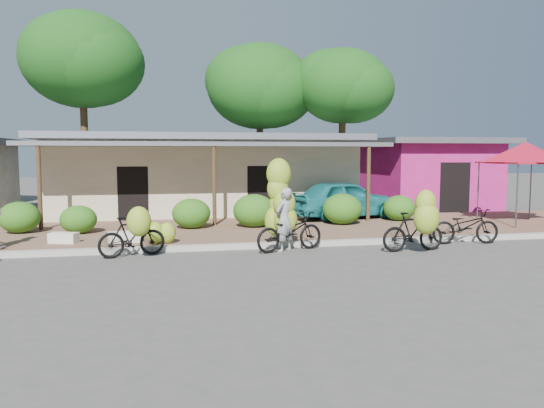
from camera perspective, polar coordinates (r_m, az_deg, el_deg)
The scene contains 26 objects.
ground at distance 12.40m, azimuth -3.42°, elevation -6.51°, with size 100.00×100.00×0.00m, color #474442.
sidewalk at distance 17.28m, azimuth -5.83°, elevation -2.93°, with size 60.00×6.00×0.12m, color brown.
curb at distance 14.33m, azimuth -4.59°, elevation -4.59°, with size 60.00×0.25×0.15m, color #A8A399.
shop_main at distance 23.02m, azimuth -7.40°, elevation 3.29°, with size 13.00×8.50×3.35m.
shop_pink at distance 26.07m, azimuth 16.31°, elevation 3.25°, with size 6.00×6.00×3.25m.
tree_far_center at distance 28.78m, azimuth -20.12°, elevation 14.51°, with size 5.93×5.87×9.52m.
tree_center_right at distance 29.30m, azimuth -1.75°, elevation 12.69°, with size 5.78×5.71×8.45m.
tree_near_right at distance 28.34m, azimuth 7.17°, elevation 12.65°, with size 4.95×4.81×7.98m.
hedge_0 at distance 18.11m, azimuth -25.53°, elevation -1.31°, with size 1.25×1.12×0.97m, color #2A5D15.
hedge_1 at distance 17.32m, azimuth -20.10°, elevation -1.57°, with size 1.11×1.00×0.86m, color #2A5D15.
hedge_2 at distance 17.59m, azimuth -8.67°, elevation -1.01°, with size 1.26×1.13×0.98m, color #2A5D15.
hedge_3 at distance 17.71m, azimuth -1.94°, elevation -0.71°, with size 1.41×1.27×1.10m, color #2A5D15.
hedge_4 at distance 18.53m, azimuth 7.57°, elevation -0.53°, with size 1.37×1.23×1.07m, color #2A5D15.
hedge_5 at distance 19.95m, azimuth 13.52°, elevation -0.42°, with size 1.19×1.07×0.93m, color #2A5D15.
red_canopy at distance 20.71m, azimuth 25.65°, elevation 5.03°, with size 3.50×3.50×2.86m.
bike_left at distance 13.52m, azimuth -14.70°, elevation -3.11°, with size 1.75×1.35×1.32m.
bike_center at distance 14.13m, azimuth 1.37°, elevation -1.27°, with size 2.10×1.46×2.45m.
bike_right at distance 14.20m, azimuth 15.37°, elevation -2.23°, with size 1.75×1.21×1.67m.
bike_far_right at distance 16.04m, azimuth 20.08°, elevation -2.25°, with size 2.01×0.87×1.03m.
loose_banana_a at distance 14.76m, azimuth -11.21°, elevation -3.06°, with size 0.47×0.40×0.58m, color #91A92A.
loose_banana_b at distance 14.72m, azimuth -12.47°, elevation -3.06°, with size 0.49×0.41×0.61m, color #91A92A.
loose_banana_c at distance 15.36m, azimuth 1.08°, elevation -2.49°, with size 0.52×0.45×0.65m, color #91A92A.
sack_near at distance 15.22m, azimuth -15.64°, elevation -3.44°, with size 0.85×0.40×0.30m, color white.
sack_far at distance 15.68m, azimuth -21.49°, elevation -3.40°, with size 0.75×0.38×0.28m, color white.
vendor at distance 13.87m, azimuth 1.34°, elevation -1.70°, with size 0.61×0.40×1.68m, color gray.
teal_van at distance 20.25m, azimuth 7.85°, elevation 0.51°, with size 1.72×4.26×1.45m, color #1A7175.
Camera 1 is at (-1.74, -12.01, 2.56)m, focal length 35.00 mm.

